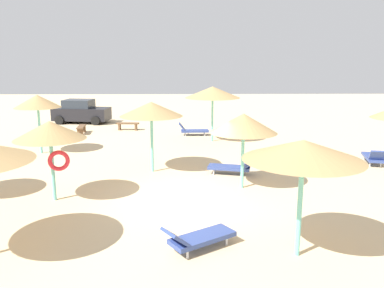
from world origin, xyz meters
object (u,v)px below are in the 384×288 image
(bench_0, at_px, (81,128))
(parasol_7, at_px, (151,109))
(parasol_5, at_px, (37,101))
(lounger_2, at_px, (198,238))
(bench_1, at_px, (128,125))
(lounger_0, at_px, (193,130))
(parked_car, at_px, (81,112))
(parasol_9, at_px, (50,131))
(parasol_2, at_px, (303,151))
(lounger_1, at_px, (373,157))
(parasol_0, at_px, (213,92))
(parasol_4, at_px, (244,123))
(lounger_4, at_px, (232,167))

(bench_0, bearing_deg, parasol_7, -59.22)
(parasol_5, relative_size, bench_0, 1.91)
(lounger_2, xyz_separation_m, bench_1, (-4.08, 16.87, 0.03))
(lounger_0, height_order, parked_car, parked_car)
(parasol_9, bearing_deg, lounger_0, 66.72)
(parasol_2, xyz_separation_m, lounger_1, (5.78, 8.31, -2.27))
(bench_0, bearing_deg, parasol_9, -79.85)
(parasol_5, relative_size, parked_car, 0.70)
(parasol_2, bearing_deg, parasol_0, 94.71)
(parasol_2, bearing_deg, parasol_9, 150.81)
(parasol_5, height_order, bench_1, parasol_5)
(parasol_7, height_order, parked_car, parasol_7)
(parasol_2, height_order, lounger_0, parasol_2)
(parasol_9, relative_size, lounger_1, 1.38)
(parasol_0, distance_m, parked_car, 11.58)
(parasol_7, xyz_separation_m, parked_car, (-6.25, 12.97, -1.80))
(parasol_4, bearing_deg, bench_1, 115.88)
(lounger_0, bearing_deg, parasol_4, -81.06)
(lounger_2, height_order, parked_car, parked_car)
(parasol_2, height_order, lounger_2, parasol_2)
(lounger_0, bearing_deg, bench_1, 155.50)
(parasol_5, relative_size, bench_1, 1.92)
(parasol_2, xyz_separation_m, parked_car, (-10.30, 20.27, -1.77))
(parasol_2, distance_m, bench_0, 18.58)
(lounger_0, xyz_separation_m, parked_car, (-8.10, 5.02, 0.50))
(parasol_7, relative_size, bench_1, 1.92)
(lounger_2, bearing_deg, parasol_7, 103.45)
(lounger_2, bearing_deg, bench_0, 113.59)
(lounger_4, distance_m, bench_0, 12.47)
(lounger_4, height_order, bench_0, lounger_4)
(parasol_5, bearing_deg, parasol_0, 17.68)
(lounger_0, bearing_deg, parasol_5, -149.41)
(lounger_2, bearing_deg, parasol_9, 142.27)
(lounger_4, height_order, parked_car, parked_car)
(bench_0, bearing_deg, parked_car, 104.13)
(parasol_5, bearing_deg, parasol_2, -47.28)
(parasol_0, relative_size, parasol_9, 1.17)
(parasol_9, height_order, lounger_1, parasol_9)
(parasol_5, bearing_deg, parasol_7, -30.27)
(parasol_2, height_order, lounger_1, parasol_2)
(parasol_4, bearing_deg, parasol_9, -169.81)
(bench_0, bearing_deg, parasol_5, -97.23)
(parasol_5, relative_size, parasol_9, 1.09)
(parked_car, bearing_deg, lounger_2, -68.35)
(lounger_1, height_order, bench_1, lounger_1)
(lounger_4, bearing_deg, parasol_5, 156.96)
(lounger_0, height_order, lounger_4, lounger_0)
(parasol_0, height_order, bench_1, parasol_0)
(lounger_1, bearing_deg, parasol_7, -174.17)
(parasol_2, xyz_separation_m, parasol_5, (-9.89, 10.71, 0.00))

